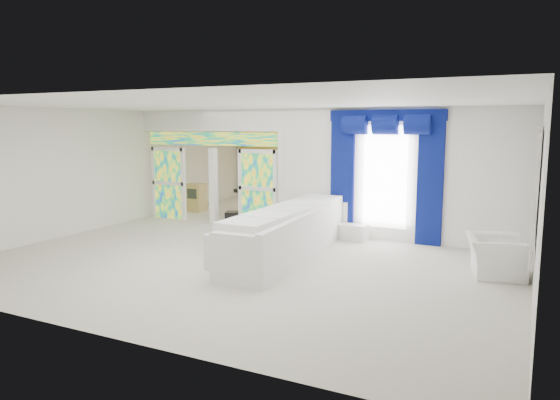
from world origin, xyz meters
The scene contains 22 objects.
floor centered at (0.00, 0.00, 0.00)m, with size 12.00×12.00×0.00m, color #B7AF9E.
dividing_wall centered at (2.15, 1.00, 1.50)m, with size 5.70×0.18×3.00m, color white.
dividing_header centered at (-2.85, 1.00, 2.73)m, with size 4.30×0.18×0.55m, color white.
stained_panel_left centered at (-4.28, 1.00, 1.00)m, with size 0.95×0.04×2.00m, color #994C3F.
stained_panel_right centered at (-1.42, 1.00, 1.00)m, with size 0.95×0.04×2.00m, color #994C3F.
stained_transom centered at (-2.85, 1.00, 2.25)m, with size 4.00×0.05×0.35m, color #994C3F.
window_pane centered at (1.90, 0.90, 1.45)m, with size 1.00×0.02×2.30m, color white.
blue_drape_left centered at (0.90, 0.87, 1.40)m, with size 0.55×0.10×2.80m, color #07044C.
blue_drape_right centered at (2.90, 0.87, 1.40)m, with size 0.55×0.10×2.80m, color #07044C.
blue_pelmet centered at (1.90, 0.87, 2.82)m, with size 2.60×0.12×0.25m, color #07044C.
wall_mirror centered at (4.94, -1.00, 1.55)m, with size 0.04×2.70×1.90m, color white.
gold_curtains centered at (0.00, 5.90, 1.50)m, with size 9.70×0.12×2.90m, color #BC882D.
white_sofa centered at (0.56, -1.31, 0.43)m, with size 0.98×4.55×0.87m, color white.
coffee_table centered at (-0.79, -1.01, 0.19)m, with size 0.58×1.74×0.39m, color gold.
console_table centered at (1.05, 0.62, 0.18)m, with size 1.09×0.35×0.36m, color silver.
table_lamp centered at (0.75, 0.62, 0.65)m, with size 0.36×0.36×0.58m, color white.
armchair centered at (4.39, -0.98, 0.34)m, with size 1.06×0.92×0.69m, color white.
grand_piano centered at (-1.97, 2.81, 0.45)m, with size 1.36×1.79×0.90m, color black.
piano_bench centered at (-1.97, 1.21, 0.16)m, with size 0.96×0.37×0.32m, color black.
tv_console centered at (-4.35, 2.34, 0.42)m, with size 0.58×0.52×0.84m, color #B07B58.
chandelier centered at (-2.30, 3.40, 2.65)m, with size 0.60×0.60×0.60m, color gold.
decanters centered at (-0.80, -1.20, 0.47)m, with size 0.22×0.95×0.22m.
Camera 1 is at (4.92, -10.53, 2.61)m, focal length 33.22 mm.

